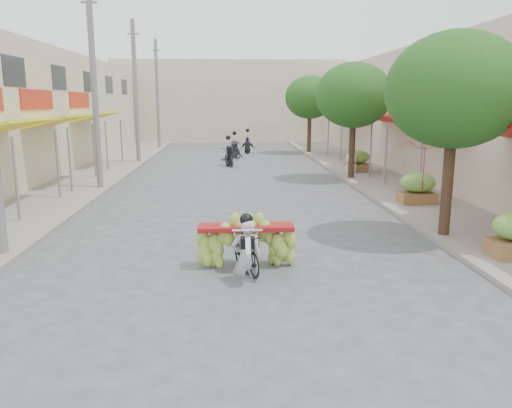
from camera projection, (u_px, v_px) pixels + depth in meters
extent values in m
plane|color=#56565B|center=(242.00, 304.00, 8.85)|extent=(120.00, 120.00, 0.00)
cube|color=gray|center=(82.00, 178.00, 23.12)|extent=(4.00, 60.00, 0.12)
cube|color=gray|center=(379.00, 175.00, 23.90)|extent=(4.00, 60.00, 0.12)
cube|color=yellow|center=(9.00, 126.00, 15.72)|extent=(1.77, 4.00, 0.53)
cylinder|color=slate|center=(16.00, 181.00, 14.31)|extent=(0.08, 0.08, 2.55)
cylinder|color=slate|center=(58.00, 166.00, 17.83)|extent=(0.08, 0.08, 2.55)
cube|color=yellow|center=(60.00, 121.00, 20.61)|extent=(1.77, 4.00, 0.53)
cylinder|color=slate|center=(70.00, 161.00, 19.20)|extent=(0.08, 0.08, 2.55)
cylinder|color=slate|center=(94.00, 152.00, 22.72)|extent=(0.08, 0.08, 2.55)
cube|color=#B42918|center=(37.00, 100.00, 20.39)|extent=(0.10, 3.50, 0.80)
cube|color=yellow|center=(97.00, 116.00, 26.48)|extent=(1.77, 4.00, 0.53)
cylinder|color=slate|center=(107.00, 147.00, 25.06)|extent=(0.08, 0.08, 2.55)
cylinder|color=slate|center=(121.00, 141.00, 28.58)|extent=(0.08, 0.08, 2.55)
cube|color=#B42918|center=(79.00, 100.00, 26.26)|extent=(0.10, 3.50, 0.80)
cube|color=#1E2328|center=(13.00, 71.00, 18.24)|extent=(0.08, 2.00, 1.10)
cube|color=#1E2328|center=(59.00, 78.00, 23.12)|extent=(0.08, 2.00, 1.10)
cube|color=#1E2328|center=(88.00, 82.00, 28.01)|extent=(0.08, 2.00, 1.10)
cube|color=#1E2328|center=(109.00, 85.00, 32.90)|extent=(0.08, 2.00, 1.10)
cube|color=#1E2328|center=(124.00, 87.00, 37.79)|extent=(0.08, 2.00, 1.10)
cube|color=beige|center=(497.00, 113.00, 22.60)|extent=(8.00, 40.00, 6.00)
cylinder|color=slate|center=(449.00, 179.00, 14.71)|extent=(0.08, 0.08, 2.55)
cube|color=red|center=(425.00, 123.00, 18.47)|extent=(1.77, 4.20, 0.53)
cylinder|color=slate|center=(421.00, 169.00, 16.87)|extent=(0.08, 0.08, 2.55)
cylinder|color=slate|center=(386.00, 157.00, 20.58)|extent=(0.08, 0.08, 2.55)
cube|color=red|center=(378.00, 118.00, 24.34)|extent=(1.77, 4.20, 0.53)
cylinder|color=slate|center=(371.00, 152.00, 22.73)|extent=(0.08, 0.08, 2.55)
cylinder|color=slate|center=(350.00, 145.00, 26.45)|extent=(0.08, 0.08, 2.55)
cube|color=red|center=(348.00, 114.00, 30.21)|extent=(1.77, 4.20, 0.53)
cylinder|color=slate|center=(341.00, 141.00, 28.60)|extent=(0.08, 0.08, 2.55)
cylinder|color=slate|center=(328.00, 137.00, 32.32)|extent=(0.08, 0.08, 2.55)
cube|color=beige|center=(230.00, 102.00, 45.30)|extent=(20.00, 6.00, 7.00)
cylinder|color=slate|center=(94.00, 89.00, 19.48)|extent=(0.24, 0.24, 8.00)
cube|color=slate|center=(89.00, 2.00, 18.83)|extent=(0.60, 0.08, 0.08)
cylinder|color=slate|center=(136.00, 93.00, 28.28)|extent=(0.24, 0.24, 8.00)
cube|color=slate|center=(133.00, 34.00, 27.63)|extent=(0.60, 0.08, 0.08)
cylinder|color=slate|center=(157.00, 95.00, 37.08)|extent=(0.24, 0.24, 8.00)
cube|color=slate|center=(156.00, 50.00, 36.44)|extent=(0.60, 0.08, 0.08)
cylinder|color=#3A2719|center=(448.00, 178.00, 12.74)|extent=(0.28, 0.28, 3.20)
ellipsoid|color=#215519|center=(455.00, 90.00, 12.30)|extent=(3.40, 3.40, 2.90)
cylinder|color=#3A2719|center=(352.00, 145.00, 22.52)|extent=(0.28, 0.28, 3.20)
ellipsoid|color=#215519|center=(354.00, 95.00, 22.08)|extent=(3.40, 3.40, 2.90)
cylinder|color=#3A2719|center=(309.00, 130.00, 34.25)|extent=(0.28, 0.28, 3.20)
ellipsoid|color=#215519|center=(310.00, 97.00, 33.81)|extent=(3.40, 3.40, 2.90)
cube|color=brown|center=(417.00, 196.00, 16.94)|extent=(1.20, 0.80, 0.50)
ellipsoid|color=#66A43D|center=(418.00, 179.00, 16.83)|extent=(1.20, 0.88, 0.66)
cube|color=brown|center=(357.00, 166.00, 24.77)|extent=(1.20, 0.80, 0.50)
ellipsoid|color=#66A43D|center=(358.00, 155.00, 24.65)|extent=(1.20, 0.88, 0.66)
imported|color=black|center=(246.00, 252.00, 10.42)|extent=(0.86, 1.54, 0.87)
cylinder|color=silver|center=(248.00, 253.00, 9.75)|extent=(0.10, 0.66, 0.66)
cube|color=black|center=(247.00, 242.00, 9.81)|extent=(0.28, 0.22, 0.22)
cylinder|color=silver|center=(247.00, 230.00, 9.86)|extent=(0.60, 0.05, 0.05)
cube|color=maroon|center=(246.00, 227.00, 10.67)|extent=(2.04, 0.55, 0.10)
imported|color=silver|center=(246.00, 218.00, 10.22)|extent=(0.63, 0.47, 1.76)
sphere|color=black|center=(246.00, 177.00, 10.02)|extent=(0.28, 0.28, 0.28)
imported|color=#A5161D|center=(427.00, 137.00, 15.39)|extent=(2.11, 2.11, 1.68)
imported|color=white|center=(352.00, 153.00, 24.20)|extent=(1.07, 0.86, 1.89)
imported|color=black|center=(228.00, 157.00, 27.63)|extent=(0.97, 1.81, 0.96)
imported|color=#2B2B34|center=(228.00, 146.00, 27.50)|extent=(0.87, 0.63, 1.65)
sphere|color=black|center=(228.00, 138.00, 27.41)|extent=(0.26, 0.26, 0.26)
imported|color=black|center=(234.00, 150.00, 31.37)|extent=(1.16, 1.93, 1.10)
imported|color=#2B2B34|center=(234.00, 140.00, 31.26)|extent=(1.18, 0.89, 1.65)
sphere|color=black|center=(234.00, 133.00, 31.17)|extent=(0.26, 0.26, 0.26)
imported|color=black|center=(248.00, 147.00, 34.43)|extent=(0.70, 1.53, 0.84)
imported|color=#2B2B34|center=(248.00, 137.00, 34.29)|extent=(1.02, 0.64, 1.65)
sphere|color=black|center=(248.00, 130.00, 34.19)|extent=(0.26, 0.26, 0.26)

